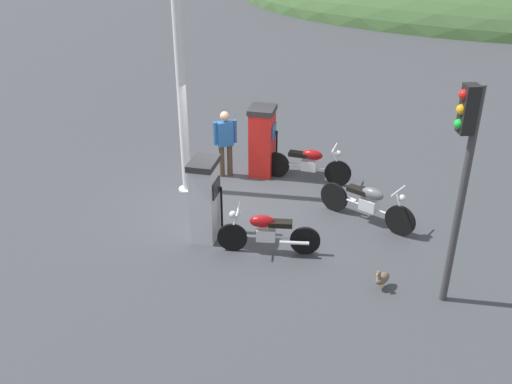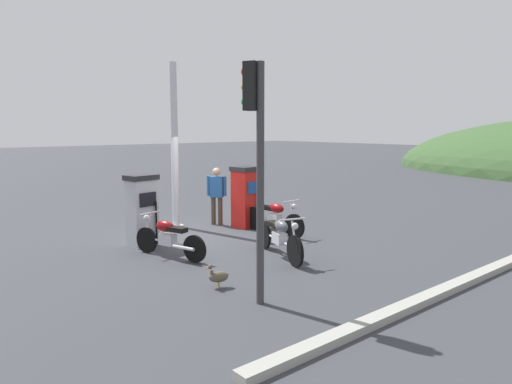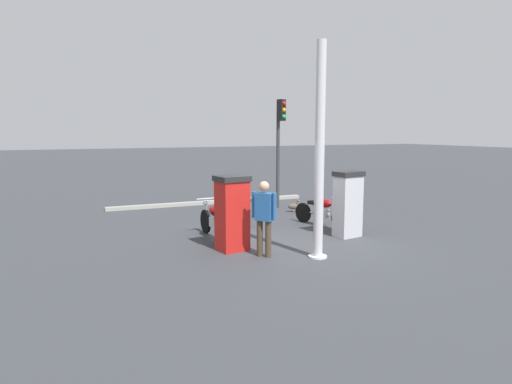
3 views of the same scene
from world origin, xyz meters
The scene contains 11 objects.
ground_plane centered at (0.00, 0.00, 0.00)m, with size 120.00×120.00×0.00m, color #383A3F.
fuel_pump_near centered at (-0.04, -1.57, 0.85)m, with size 0.58×0.76×1.67m.
fuel_pump_far centered at (-0.04, 1.57, 0.86)m, with size 0.68×0.77×1.69m.
motorcycle_near_pump centered at (1.26, -1.65, 0.45)m, with size 1.89×0.73×0.93m.
motorcycle_far_pump centered at (1.12, 1.56, 0.46)m, with size 2.11×0.56×0.95m.
motorcycle_extra centered at (2.81, 0.13, 0.47)m, with size 2.10×0.90×0.96m.
attendant_person centered at (-0.81, 1.15, 0.93)m, with size 0.50×0.43×1.63m.
wandering_duck centered at (3.51, -1.99, 0.20)m, with size 0.29×0.41×0.43m.
roadside_traffic_light centered at (4.46, -1.96, 2.54)m, with size 0.40×0.30×3.72m.
canopy_support_pole centered at (-1.34, 0.13, 2.16)m, with size 0.40×0.40×4.48m.
road_edge_kerb centered at (6.22, 0.00, 0.06)m, with size 0.36×7.35×0.12m.
Camera 3 is at (-9.15, 5.12, 2.68)m, focal length 31.17 mm.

